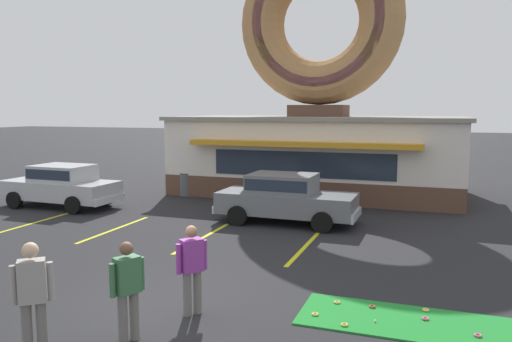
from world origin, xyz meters
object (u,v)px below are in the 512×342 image
pedestrian_leather_jacket_man (128,287)px  pedestrian_blue_sweater_man (33,294)px  car_silver (61,184)px  pedestrian_hooded_kid (192,266)px  trash_bin (186,184)px  golf_ball (375,321)px  car_grey (285,196)px

pedestrian_leather_jacket_man → pedestrian_blue_sweater_man: bearing=-136.5°
car_silver → pedestrian_hooded_kid: size_ratio=2.82×
pedestrian_blue_sweater_man → pedestrian_hooded_kid: pedestrian_blue_sweater_man is taller
pedestrian_blue_sweater_man → trash_bin: (-4.50, 13.38, -0.48)m
car_silver → trash_bin: size_ratio=4.72×
golf_ball → car_silver: size_ratio=0.01×
pedestrian_hooded_kid → pedestrian_leather_jacket_man: 1.36m
golf_ball → pedestrian_blue_sweater_man: pedestrian_blue_sweater_man is taller
car_grey → pedestrian_blue_sweater_man: 9.84m
car_silver → trash_bin: bearing=50.1°
pedestrian_blue_sweater_man → pedestrian_hooded_kid: bearing=56.5°
golf_ball → pedestrian_leather_jacket_man: bearing=-151.4°
car_silver → pedestrian_hooded_kid: (9.20, -7.29, 0.03)m
trash_bin → pedestrian_blue_sweater_man: bearing=-71.4°
golf_ball → car_silver: (-12.34, 6.60, 0.82)m
pedestrian_blue_sweater_man → trash_bin: bearing=108.6°
pedestrian_leather_jacket_man → car_silver: bearing=135.5°
car_grey → car_silver: bearing=-178.1°
golf_ball → trash_bin: trash_bin is taller
pedestrian_hooded_kid → pedestrian_leather_jacket_man: pedestrian_hooded_kid is taller
golf_ball → car_grey: size_ratio=0.01×
car_silver → pedestrian_hooded_kid: bearing=-38.4°
golf_ball → pedestrian_hooded_kid: bearing=-167.5°
car_grey → pedestrian_hooded_kid: (0.50, -7.58, 0.03)m
car_grey → pedestrian_leather_jacket_man: size_ratio=2.82×
pedestrian_hooded_kid → golf_ball: bearing=12.5°
car_grey → pedestrian_blue_sweater_man: (-0.97, -9.79, 0.11)m
golf_ball → car_silver: car_silver is taller
car_silver → car_grey: bearing=1.9°
car_grey → pedestrian_blue_sweater_man: size_ratio=2.60×
golf_ball → trash_bin: (-9.10, 10.47, 0.45)m
pedestrian_leather_jacket_man → trash_bin: 13.60m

